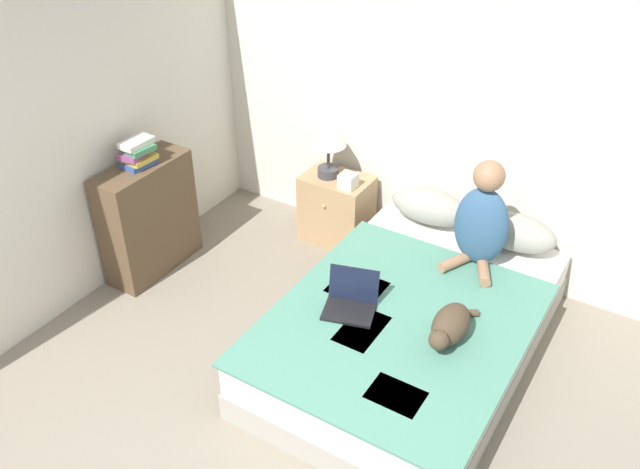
{
  "coord_description": "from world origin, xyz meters",
  "views": [
    {
      "loc": [
        1.32,
        -1.02,
        3.06
      ],
      "look_at": [
        -0.48,
        1.88,
        0.76
      ],
      "focal_mm": 38.0,
      "sensor_mm": 36.0,
      "label": 1
    }
  ],
  "objects_px": {
    "pillow_far": "(514,232)",
    "table_lamp": "(329,137)",
    "book_stack_top": "(138,153)",
    "bed": "(411,329)",
    "tissue_box": "(348,181)",
    "laptop_open": "(351,302)",
    "pillow_near": "(429,206)",
    "cat_tabby": "(450,326)",
    "person_sitting": "(482,221)",
    "bookshelf": "(149,218)",
    "nightstand": "(337,209)"
  },
  "relations": [
    {
      "from": "tissue_box",
      "to": "book_stack_top",
      "type": "height_order",
      "value": "book_stack_top"
    },
    {
      "from": "pillow_near",
      "to": "bookshelf",
      "type": "height_order",
      "value": "bookshelf"
    },
    {
      "from": "pillow_far",
      "to": "table_lamp",
      "type": "height_order",
      "value": "table_lamp"
    },
    {
      "from": "pillow_near",
      "to": "book_stack_top",
      "type": "bearing_deg",
      "value": -148.65
    },
    {
      "from": "pillow_far",
      "to": "cat_tabby",
      "type": "bearing_deg",
      "value": -90.31
    },
    {
      "from": "bookshelf",
      "to": "book_stack_top",
      "type": "bearing_deg",
      "value": -99.03
    },
    {
      "from": "bookshelf",
      "to": "table_lamp",
      "type": "bearing_deg",
      "value": 48.75
    },
    {
      "from": "laptop_open",
      "to": "bed",
      "type": "bearing_deg",
      "value": 21.77
    },
    {
      "from": "nightstand",
      "to": "bookshelf",
      "type": "bearing_deg",
      "value": -133.15
    },
    {
      "from": "tissue_box",
      "to": "cat_tabby",
      "type": "bearing_deg",
      "value": -38.7
    },
    {
      "from": "pillow_far",
      "to": "book_stack_top",
      "type": "bearing_deg",
      "value": -155.88
    },
    {
      "from": "pillow_far",
      "to": "pillow_near",
      "type": "bearing_deg",
      "value": 180.0
    },
    {
      "from": "table_lamp",
      "to": "bookshelf",
      "type": "distance_m",
      "value": 1.44
    },
    {
      "from": "bed",
      "to": "nightstand",
      "type": "bearing_deg",
      "value": 140.3
    },
    {
      "from": "bed",
      "to": "tissue_box",
      "type": "distance_m",
      "value": 1.29
    },
    {
      "from": "laptop_open",
      "to": "book_stack_top",
      "type": "bearing_deg",
      "value": 159.98
    },
    {
      "from": "pillow_near",
      "to": "pillow_far",
      "type": "height_order",
      "value": "same"
    },
    {
      "from": "nightstand",
      "to": "cat_tabby",
      "type": "bearing_deg",
      "value": -37.92
    },
    {
      "from": "pillow_far",
      "to": "person_sitting",
      "type": "xyz_separation_m",
      "value": [
        -0.15,
        -0.3,
        0.2
      ]
    },
    {
      "from": "pillow_far",
      "to": "table_lamp",
      "type": "bearing_deg",
      "value": -179.0
    },
    {
      "from": "bed",
      "to": "book_stack_top",
      "type": "distance_m",
      "value": 2.17
    },
    {
      "from": "bed",
      "to": "book_stack_top",
      "type": "xyz_separation_m",
      "value": [
        -2.04,
        -0.15,
        0.75
      ]
    },
    {
      "from": "laptop_open",
      "to": "bookshelf",
      "type": "height_order",
      "value": "bookshelf"
    },
    {
      "from": "pillow_far",
      "to": "table_lamp",
      "type": "relative_size",
      "value": 1.21
    },
    {
      "from": "person_sitting",
      "to": "bookshelf",
      "type": "distance_m",
      "value": 2.35
    },
    {
      "from": "pillow_near",
      "to": "cat_tabby",
      "type": "relative_size",
      "value": 1.09
    },
    {
      "from": "bed",
      "to": "bookshelf",
      "type": "xyz_separation_m",
      "value": [
        -2.04,
        -0.15,
        0.22
      ]
    },
    {
      "from": "bookshelf",
      "to": "nightstand",
      "type": "bearing_deg",
      "value": 46.85
    },
    {
      "from": "table_lamp",
      "to": "pillow_far",
      "type": "bearing_deg",
      "value": 1.0
    },
    {
      "from": "table_lamp",
      "to": "book_stack_top",
      "type": "bearing_deg",
      "value": -131.23
    },
    {
      "from": "pillow_near",
      "to": "table_lamp",
      "type": "height_order",
      "value": "table_lamp"
    },
    {
      "from": "nightstand",
      "to": "tissue_box",
      "type": "xyz_separation_m",
      "value": [
        0.14,
        -0.08,
        0.33
      ]
    },
    {
      "from": "pillow_far",
      "to": "person_sitting",
      "type": "height_order",
      "value": "person_sitting"
    },
    {
      "from": "laptop_open",
      "to": "table_lamp",
      "type": "xyz_separation_m",
      "value": [
        -0.84,
        1.12,
        0.42
      ]
    },
    {
      "from": "pillow_far",
      "to": "tissue_box",
      "type": "distance_m",
      "value": 1.24
    },
    {
      "from": "pillow_far",
      "to": "laptop_open",
      "type": "height_order",
      "value": "pillow_far"
    },
    {
      "from": "person_sitting",
      "to": "bookshelf",
      "type": "bearing_deg",
      "value": -161.07
    },
    {
      "from": "book_stack_top",
      "to": "bed",
      "type": "bearing_deg",
      "value": 4.25
    },
    {
      "from": "laptop_open",
      "to": "tissue_box",
      "type": "bearing_deg",
      "value": 103.74
    },
    {
      "from": "bed",
      "to": "nightstand",
      "type": "xyz_separation_m",
      "value": [
        -1.07,
        0.88,
        0.07
      ]
    },
    {
      "from": "tissue_box",
      "to": "bookshelf",
      "type": "distance_m",
      "value": 1.48
    },
    {
      "from": "cat_tabby",
      "to": "nightstand",
      "type": "bearing_deg",
      "value": -129.06
    },
    {
      "from": "person_sitting",
      "to": "book_stack_top",
      "type": "xyz_separation_m",
      "value": [
        -2.2,
        -0.76,
        0.21
      ]
    },
    {
      "from": "tissue_box",
      "to": "bed",
      "type": "bearing_deg",
      "value": -40.94
    },
    {
      "from": "pillow_far",
      "to": "laptop_open",
      "type": "relative_size",
      "value": 1.56
    },
    {
      "from": "cat_tabby",
      "to": "bookshelf",
      "type": "relative_size",
      "value": 0.61
    },
    {
      "from": "laptop_open",
      "to": "cat_tabby",
      "type": "bearing_deg",
      "value": -11.44
    },
    {
      "from": "cat_tabby",
      "to": "nightstand",
      "type": "xyz_separation_m",
      "value": [
        -1.37,
        1.07,
        -0.24
      ]
    },
    {
      "from": "pillow_far",
      "to": "table_lamp",
      "type": "distance_m",
      "value": 1.49
    },
    {
      "from": "bookshelf",
      "to": "pillow_near",
      "type": "bearing_deg",
      "value": 31.33
    }
  ]
}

